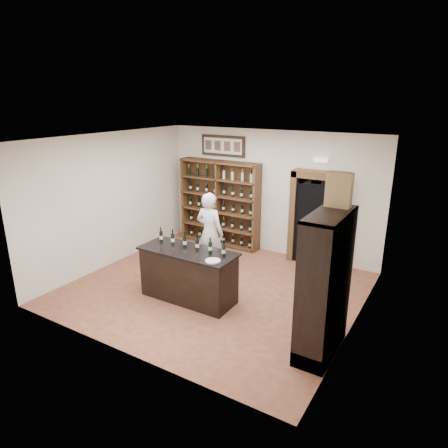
% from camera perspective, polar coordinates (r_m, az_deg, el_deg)
% --- Properties ---
extents(floor, '(5.50, 5.50, 0.00)m').
position_cam_1_polar(floor, '(8.22, -1.37, -9.21)').
color(floor, '#965D3C').
rests_on(floor, ground).
extents(ceiling, '(5.50, 5.50, 0.00)m').
position_cam_1_polar(ceiling, '(7.37, -1.54, 12.07)').
color(ceiling, white).
rests_on(ceiling, wall_back).
extents(wall_back, '(5.50, 0.04, 3.00)m').
position_cam_1_polar(wall_back, '(9.79, 6.49, 4.48)').
color(wall_back, silver).
rests_on(wall_back, ground).
extents(wall_left, '(0.04, 5.00, 3.00)m').
position_cam_1_polar(wall_left, '(9.39, -15.76, 3.34)').
color(wall_left, silver).
rests_on(wall_left, ground).
extents(wall_right, '(0.04, 5.00, 3.00)m').
position_cam_1_polar(wall_right, '(6.67, 18.90, -2.77)').
color(wall_right, silver).
rests_on(wall_right, ground).
extents(wine_shelf, '(2.20, 0.38, 2.20)m').
position_cam_1_polar(wine_shelf, '(10.34, -0.53, 3.02)').
color(wine_shelf, brown).
rests_on(wine_shelf, ground).
extents(framed_picture, '(1.25, 0.04, 0.52)m').
position_cam_1_polar(framed_picture, '(10.18, -0.14, 11.11)').
color(framed_picture, black).
rests_on(framed_picture, wall_back).
extents(arched_doorway, '(1.17, 0.35, 2.17)m').
position_cam_1_polar(arched_doorway, '(9.29, 12.96, 1.09)').
color(arched_doorway, black).
rests_on(arched_doorway, ground).
extents(emergency_light, '(0.30, 0.10, 0.10)m').
position_cam_1_polar(emergency_light, '(9.10, 13.70, 8.86)').
color(emergency_light, white).
rests_on(emergency_light, wall_back).
extents(tasting_counter, '(1.88, 0.78, 1.00)m').
position_cam_1_polar(tasting_counter, '(7.67, -5.10, -7.27)').
color(tasting_counter, black).
rests_on(tasting_counter, ground).
extents(counter_bottle_0, '(0.07, 0.07, 0.30)m').
position_cam_1_polar(counter_bottle_0, '(7.93, -8.97, -1.77)').
color(counter_bottle_0, black).
rests_on(counter_bottle_0, tasting_counter).
extents(counter_bottle_1, '(0.07, 0.07, 0.30)m').
position_cam_1_polar(counter_bottle_1, '(7.76, -7.34, -2.14)').
color(counter_bottle_1, black).
rests_on(counter_bottle_1, tasting_counter).
extents(counter_bottle_2, '(0.07, 0.07, 0.30)m').
position_cam_1_polar(counter_bottle_2, '(7.59, -5.63, -2.53)').
color(counter_bottle_2, black).
rests_on(counter_bottle_2, tasting_counter).
extents(counter_bottle_3, '(0.07, 0.07, 0.30)m').
position_cam_1_polar(counter_bottle_3, '(7.43, -3.84, -2.94)').
color(counter_bottle_3, black).
rests_on(counter_bottle_3, tasting_counter).
extents(counter_bottle_4, '(0.07, 0.07, 0.30)m').
position_cam_1_polar(counter_bottle_4, '(7.28, -1.98, -3.36)').
color(counter_bottle_4, black).
rests_on(counter_bottle_4, tasting_counter).
extents(counter_bottle_5, '(0.07, 0.07, 0.30)m').
position_cam_1_polar(counter_bottle_5, '(7.14, -0.04, -3.79)').
color(counter_bottle_5, black).
rests_on(counter_bottle_5, tasting_counter).
extents(side_cabinet, '(0.48, 1.20, 2.20)m').
position_cam_1_polar(side_cabinet, '(6.22, 14.23, -11.43)').
color(side_cabinet, black).
rests_on(side_cabinet, ground).
extents(shopkeeper, '(0.66, 0.43, 1.79)m').
position_cam_1_polar(shopkeeper, '(8.70, -2.05, -1.26)').
color(shopkeeper, silver).
rests_on(shopkeeper, ground).
extents(plate, '(0.27, 0.27, 0.02)m').
position_cam_1_polar(plate, '(6.95, -1.60, -5.28)').
color(plate, beige).
rests_on(plate, tasting_counter).
extents(wine_crate, '(0.37, 0.16, 0.51)m').
position_cam_1_polar(wine_crate, '(5.95, 16.10, 4.71)').
color(wine_crate, tan).
rests_on(wine_crate, side_cabinet).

